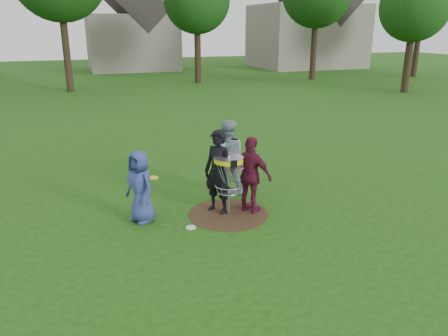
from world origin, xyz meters
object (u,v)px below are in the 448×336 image
object	(u,v)px
player_blue	(140,186)
player_maroon	(251,175)
disc_golf_basket	(229,171)
player_grey	(227,157)
player_black	(218,172)

from	to	relation	value
player_blue	player_maroon	world-z (taller)	player_maroon
player_blue	disc_golf_basket	distance (m)	1.92
player_maroon	player_grey	bearing A→B (deg)	-30.39
player_maroon	disc_golf_basket	world-z (taller)	player_maroon
player_black	player_grey	distance (m)	1.18
player_maroon	player_blue	bearing A→B (deg)	46.95
player_grey	disc_golf_basket	distance (m)	1.32
disc_golf_basket	player_black	bearing A→B (deg)	126.20
player_blue	player_maroon	size ratio (longest dim) A/B	0.91
player_grey	player_black	bearing A→B (deg)	75.70
player_blue	player_black	bearing A→B (deg)	59.67
disc_golf_basket	player_blue	bearing A→B (deg)	170.89
player_blue	player_grey	bearing A→B (deg)	84.60
player_black	disc_golf_basket	xyz separation A→B (m)	(0.17, -0.23, 0.07)
player_black	player_blue	bearing A→B (deg)	-127.92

